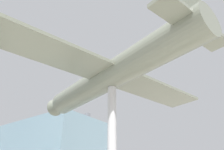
% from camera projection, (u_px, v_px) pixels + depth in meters
% --- Properties ---
extents(support_pylon_central, '(0.48, 0.48, 6.85)m').
position_uv_depth(support_pylon_central, '(112.00, 149.00, 11.12)').
color(support_pylon_central, '#B7B7BC').
rests_on(support_pylon_central, ground_plane).
extents(suspended_airplane, '(14.99, 14.18, 3.35)m').
position_uv_depth(suspended_airplane, '(109.00, 76.00, 13.29)').
color(suspended_airplane, slate).
rests_on(suspended_airplane, support_pylon_central).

